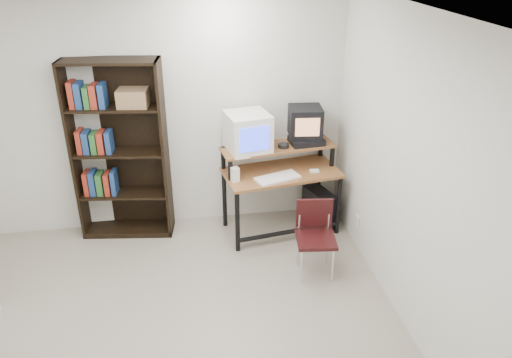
{
  "coord_description": "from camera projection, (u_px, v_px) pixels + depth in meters",
  "views": [
    {
      "loc": [
        0.19,
        -3.19,
        3.07
      ],
      "look_at": [
        0.88,
        1.1,
        0.91
      ],
      "focal_mm": 35.0,
      "sensor_mm": 36.0,
      "label": 1
    }
  ],
  "objects": [
    {
      "name": "floor",
      "position": [
        173.0,
        343.0,
        4.16
      ],
      "size": [
        4.0,
        4.0,
        0.01
      ],
      "primitive_type": "cube",
      "color": "#9D9582",
      "rests_on": "ground"
    },
    {
      "name": "ceiling",
      "position": [
        141.0,
        19.0,
        3.0
      ],
      "size": [
        4.0,
        4.0,
        0.01
      ],
      "primitive_type": "cube",
      "color": "white",
      "rests_on": "back_wall"
    },
    {
      "name": "cd_spindle",
      "position": [
        284.0,
        146.0,
        5.39
      ],
      "size": [
        0.13,
        0.13,
        0.05
      ],
      "primitive_type": "cylinder",
      "rotation": [
        0.0,
        0.0,
        0.11
      ],
      "color": "#26262B",
      "rests_on": "computer_desk"
    },
    {
      "name": "wall_outlet",
      "position": [
        357.0,
        221.0,
        5.33
      ],
      "size": [
        0.02,
        0.08,
        0.12
      ],
      "primitive_type": "cube",
      "color": "beige",
      "rests_on": "right_wall"
    },
    {
      "name": "pc_tower",
      "position": [
        319.0,
        207.0,
        5.77
      ],
      "size": [
        0.32,
        0.49,
        0.42
      ],
      "primitive_type": "cube",
      "rotation": [
        0.0,
        0.0,
        0.3
      ],
      "color": "black",
      "rests_on": "floor"
    },
    {
      "name": "mousepad",
      "position": [
        314.0,
        173.0,
        5.41
      ],
      "size": [
        0.25,
        0.21,
        0.01
      ],
      "primitive_type": "cube",
      "rotation": [
        0.0,
        0.0,
        0.16
      ],
      "color": "black",
      "rests_on": "computer_desk"
    },
    {
      "name": "computer_desk",
      "position": [
        281.0,
        174.0,
        5.46
      ],
      "size": [
        1.32,
        0.8,
        0.98
      ],
      "rotation": [
        0.0,
        0.0,
        0.15
      ],
      "color": "brown",
      "rests_on": "floor"
    },
    {
      "name": "vcr",
      "position": [
        306.0,
        141.0,
        5.47
      ],
      "size": [
        0.38,
        0.29,
        0.08
      ],
      "primitive_type": "cube",
      "rotation": [
        0.0,
        0.0,
        0.1
      ],
      "color": "black",
      "rests_on": "computer_desk"
    },
    {
      "name": "keyboard",
      "position": [
        278.0,
        178.0,
        5.26
      ],
      "size": [
        0.51,
        0.35,
        0.03
      ],
      "primitive_type": "cube",
      "rotation": [
        0.0,
        0.0,
        0.32
      ],
      "color": "white",
      "rests_on": "computer_desk"
    },
    {
      "name": "back_wall",
      "position": [
        162.0,
        116.0,
        5.35
      ],
      "size": [
        4.0,
        0.01,
        2.6
      ],
      "primitive_type": "cube",
      "color": "silver",
      "rests_on": "floor"
    },
    {
      "name": "crt_tv",
      "position": [
        305.0,
        122.0,
        5.44
      ],
      "size": [
        0.38,
        0.38,
        0.33
      ],
      "rotation": [
        0.0,
        0.0,
        -0.1
      ],
      "color": "black",
      "rests_on": "vcr"
    },
    {
      "name": "crt_monitor",
      "position": [
        248.0,
        132.0,
        5.27
      ],
      "size": [
        0.5,
        0.51,
        0.41
      ],
      "rotation": [
        0.0,
        0.0,
        0.19
      ],
      "color": "white",
      "rests_on": "computer_desk"
    },
    {
      "name": "bookshelf",
      "position": [
        120.0,
        149.0,
        5.3
      ],
      "size": [
        1.02,
        0.45,
        1.96
      ],
      "rotation": [
        0.0,
        0.0,
        -0.13
      ],
      "color": "black",
      "rests_on": "floor"
    },
    {
      "name": "right_wall",
      "position": [
        420.0,
        187.0,
        3.87
      ],
      "size": [
        0.01,
        4.0,
        2.6
      ],
      "primitive_type": "cube",
      "color": "silver",
      "rests_on": "floor"
    },
    {
      "name": "desk_speaker",
      "position": [
        235.0,
        175.0,
        5.18
      ],
      "size": [
        0.1,
        0.09,
        0.17
      ],
      "primitive_type": "cube",
      "rotation": [
        0.0,
        0.0,
        0.28
      ],
      "color": "white",
      "rests_on": "computer_desk"
    },
    {
      "name": "school_chair",
      "position": [
        315.0,
        231.0,
        4.86
      ],
      "size": [
        0.42,
        0.42,
        0.75
      ],
      "rotation": [
        0.0,
        0.0,
        -0.12
      ],
      "color": "black",
      "rests_on": "floor"
    },
    {
      "name": "mouse",
      "position": [
        314.0,
        171.0,
        5.41
      ],
      "size": [
        0.1,
        0.07,
        0.03
      ],
      "primitive_type": "cube",
      "rotation": [
        0.0,
        0.0,
        -0.06
      ],
      "color": "white",
      "rests_on": "mousepad"
    }
  ]
}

